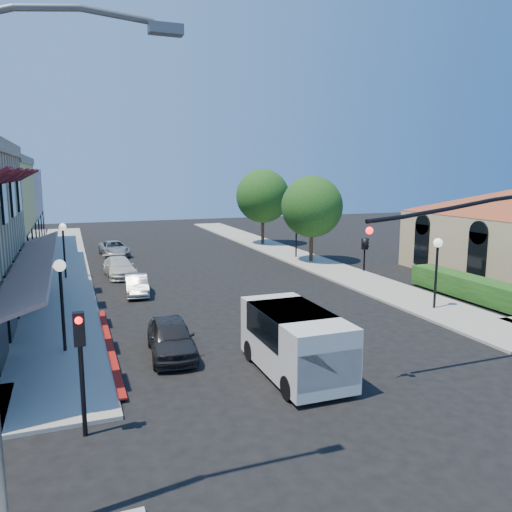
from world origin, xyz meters
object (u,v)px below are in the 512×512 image
object	(u,v)px
signal_mast_arm	(508,250)
lamppost_right_near	(437,255)
lamppost_left_near	(61,282)
lamppost_left_far	(63,237)
white_van	(295,339)
cobra_streetlight	(3,258)
parked_car_c	(119,267)
parked_car_d	(114,248)
street_tree_a	(312,207)
street_tree_b	(263,196)
secondary_signal	(80,351)
parked_car_a	(171,337)
parked_car_b	(137,285)
lamppost_right_far	(296,224)

from	to	relation	value
signal_mast_arm	lamppost_right_near	distance (m)	7.15
lamppost_left_near	lamppost_left_far	xyz separation A→B (m)	(0.00, 14.00, 0.00)
white_van	lamppost_right_near	bearing A→B (deg)	26.26
cobra_streetlight	parked_car_c	world-z (taller)	cobra_streetlight
lamppost_left_near	parked_car_c	bearing A→B (deg)	76.55
signal_mast_arm	cobra_streetlight	size ratio (longest dim) A/B	0.86
lamppost_left_far	parked_car_d	world-z (taller)	lamppost_left_far
lamppost_left_near	lamppost_left_far	size ratio (longest dim) A/B	1.00
street_tree_a	street_tree_b	distance (m)	10.01
secondary_signal	lamppost_left_near	size ratio (longest dim) A/B	0.93
white_van	parked_car_a	size ratio (longest dim) A/B	1.24
lamppost_left_far	parked_car_a	world-z (taller)	lamppost_left_far
cobra_streetlight	parked_car_d	xyz separation A→B (m)	(4.35, 32.38, -4.67)
secondary_signal	parked_car_c	bearing A→B (deg)	82.21
lamppost_left_near	parked_car_d	bearing A→B (deg)	80.61
signal_mast_arm	parked_car_b	xyz separation A→B (m)	(-10.66, 14.82, -3.54)
parked_car_d	signal_mast_arm	bearing A→B (deg)	-74.41
lamppost_left_far	white_van	distance (m)	20.22
parked_car_d	parked_car_c	bearing A→B (deg)	-97.43
street_tree_a	lamppost_right_far	world-z (taller)	street_tree_a
lamppost_left_far	lamppost_right_near	size ratio (longest dim) A/B	1.00
lamppost_left_near	street_tree_b	bearing A→B (deg)	54.21
parked_car_c	lamppost_right_near	bearing A→B (deg)	-48.79
signal_mast_arm	secondary_signal	xyz separation A→B (m)	(-13.86, -0.09, -1.77)
street_tree_a	cobra_streetlight	world-z (taller)	cobra_streetlight
lamppost_left_near	parked_car_b	bearing A→B (deg)	66.01
lamppost_right_near	parked_car_b	xyz separation A→B (m)	(-13.30, 8.31, -2.19)
lamppost_left_far	parked_car_d	size ratio (longest dim) A/B	0.82
lamppost_left_near	lamppost_right_near	distance (m)	17.00
parked_car_c	street_tree_b	bearing A→B (deg)	32.46
parked_car_a	secondary_signal	bearing A→B (deg)	-117.82
lamppost_right_far	parked_car_c	size ratio (longest dim) A/B	0.83
parked_car_c	signal_mast_arm	bearing A→B (deg)	-65.08
parked_car_d	white_van	bearing A→B (deg)	-87.29
white_van	parked_car_a	bearing A→B (deg)	137.00
street_tree_b	secondary_signal	distance (m)	34.97
secondary_signal	lamppost_right_far	distance (m)	27.98
parked_car_a	parked_car_d	distance (m)	23.92
lamppost_left_far	parked_car_b	xyz separation A→B (m)	(3.70, -5.69, -2.19)
cobra_streetlight	lamppost_left_near	xyz separation A→B (m)	(0.65, 10.00, -2.53)
street_tree_a	parked_car_d	distance (m)	16.37
white_van	parked_car_c	distance (m)	18.97
street_tree_a	secondary_signal	bearing A→B (deg)	-129.21
parked_car_c	lamppost_right_far	bearing A→B (deg)	5.64
secondary_signal	lamppost_right_far	world-z (taller)	lamppost_right_far
lamppost_right_near	lamppost_left_near	bearing A→B (deg)	180.00
parked_car_d	street_tree_a	bearing A→B (deg)	-36.30
street_tree_b	cobra_streetlight	world-z (taller)	cobra_streetlight
signal_mast_arm	parked_car_a	xyz separation A→B (m)	(-10.66, 4.96, -3.41)
parked_car_a	street_tree_a	bearing A→B (deg)	53.37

